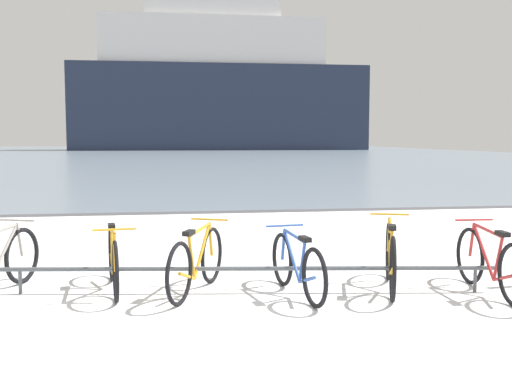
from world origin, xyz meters
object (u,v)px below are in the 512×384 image
object	(u,v)px
bicycle_1	(113,260)
bicycle_2	(197,262)
bicycle_4	(390,258)
bicycle_5	(491,263)
ferry_ship	(218,86)
bicycle_3	(297,266)

from	to	relation	value
bicycle_1	bicycle_2	size ratio (longest dim) A/B	1.07
bicycle_4	bicycle_2	bearing A→B (deg)	175.39
bicycle_2	bicycle_5	world-z (taller)	bicycle_5
bicycle_1	bicycle_2	bearing A→B (deg)	-14.78
bicycle_5	ferry_ship	world-z (taller)	ferry_ship
bicycle_1	ferry_ship	bearing A→B (deg)	84.42
bicycle_4	bicycle_5	distance (m)	1.10
bicycle_4	ferry_ship	xyz separation A→B (m)	(4.64, 80.34, 8.80)
bicycle_4	bicycle_3	bearing A→B (deg)	-175.50
bicycle_1	ferry_ship	size ratio (longest dim) A/B	0.04
bicycle_4	bicycle_5	bearing A→B (deg)	-19.20
bicycle_4	bicycle_5	size ratio (longest dim) A/B	0.98
bicycle_1	bicycle_3	bearing A→B (deg)	-14.17
bicycle_2	ferry_ship	bearing A→B (deg)	85.11
bicycle_1	bicycle_5	world-z (taller)	bicycle_5
bicycle_1	bicycle_5	size ratio (longest dim) A/B	0.98
bicycle_1	bicycle_4	size ratio (longest dim) A/B	1.01
bicycle_1	bicycle_3	size ratio (longest dim) A/B	1.05
bicycle_2	bicycle_1	bearing A→B (deg)	165.22
bicycle_3	bicycle_5	world-z (taller)	bicycle_5
bicycle_3	bicycle_2	bearing A→B (deg)	166.35
bicycle_2	bicycle_3	xyz separation A→B (m)	(1.10, -0.27, -0.02)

